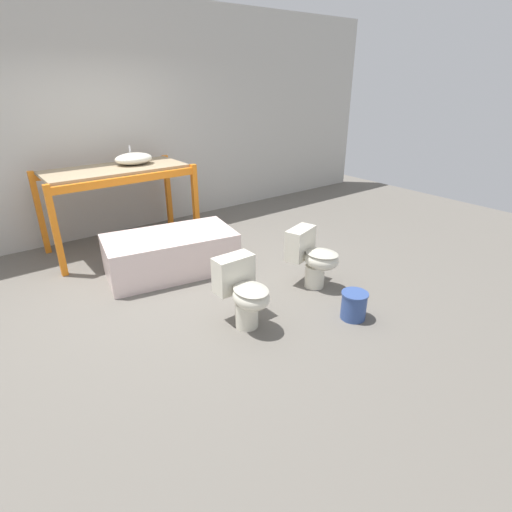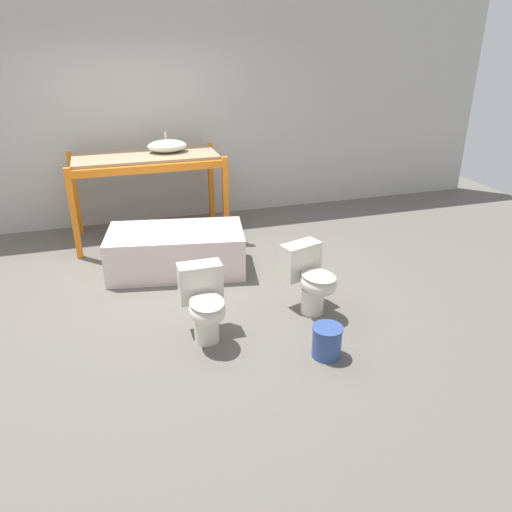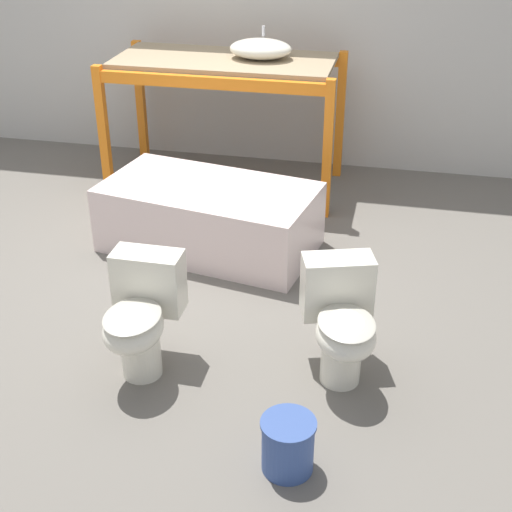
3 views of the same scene
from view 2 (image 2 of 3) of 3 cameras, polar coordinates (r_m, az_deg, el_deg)
name	(u,v)px [view 2 (image 2 of 3)]	position (r m, az deg, el deg)	size (l,w,h in m)	color
ground_plane	(159,283)	(5.52, -11.07, -3.03)	(12.00, 12.00, 0.00)	#666059
warehouse_wall_rear	(129,105)	(7.07, -14.29, 16.34)	(10.80, 0.08, 3.20)	beige
shelving_rack	(146,167)	(6.50, -12.43, 9.91)	(1.89, 0.93, 1.10)	orange
sink_basin	(167,146)	(6.52, -10.12, 12.28)	(0.50, 0.38, 0.23)	silver
bathtub_main	(176,248)	(5.66, -9.11, 0.95)	(1.61, 1.04, 0.48)	silver
toilet_near	(204,302)	(4.34, -5.91, -5.27)	(0.38, 0.56, 0.65)	silver
toilet_far	(310,277)	(4.77, 6.24, -2.43)	(0.50, 0.64, 0.65)	silver
bucket_white	(327,341)	(4.24, 8.11, -9.57)	(0.26, 0.26, 0.28)	#334C8C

